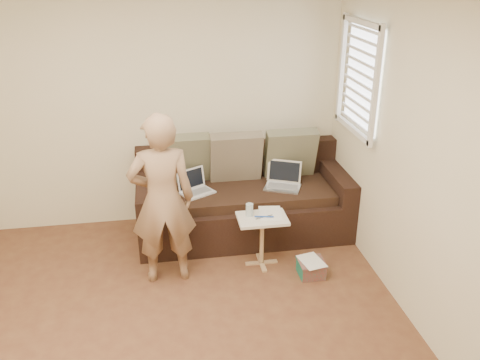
{
  "coord_description": "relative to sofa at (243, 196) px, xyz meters",
  "views": [
    {
      "loc": [
        0.06,
        -2.98,
        2.75
      ],
      "look_at": [
        0.8,
        1.4,
        0.78
      ],
      "focal_mm": 38.05,
      "sensor_mm": 36.0,
      "label": 1
    }
  ],
  "objects": [
    {
      "name": "floor",
      "position": [
        -0.9,
        -1.77,
        -0.42
      ],
      "size": [
        4.5,
        4.5,
        0.0
      ],
      "primitive_type": "plane",
      "color": "#583020",
      "rests_on": "ground"
    },
    {
      "name": "wall_back",
      "position": [
        -0.9,
        0.48,
        0.87
      ],
      "size": [
        4.0,
        0.0,
        4.0
      ],
      "primitive_type": "plane",
      "rotation": [
        1.57,
        0.0,
        0.0
      ],
      "color": "beige",
      "rests_on": "ground"
    },
    {
      "name": "wall_right",
      "position": [
        1.1,
        -1.77,
        0.87
      ],
      "size": [
        0.0,
        4.5,
        4.5
      ],
      "primitive_type": "plane",
      "rotation": [
        1.57,
        0.0,
        -1.57
      ],
      "color": "beige",
      "rests_on": "ground"
    },
    {
      "name": "window_blinds",
      "position": [
        1.05,
        -0.27,
        1.28
      ],
      "size": [
        0.12,
        0.88,
        1.08
      ],
      "primitive_type": null,
      "color": "white",
      "rests_on": "wall_right"
    },
    {
      "name": "sofa",
      "position": [
        0.0,
        0.0,
        0.0
      ],
      "size": [
        2.2,
        0.95,
        0.85
      ],
      "primitive_type": null,
      "color": "black",
      "rests_on": "ground"
    },
    {
      "name": "pillow_left",
      "position": [
        -0.6,
        0.25,
        0.37
      ],
      "size": [
        0.55,
        0.29,
        0.57
      ],
      "primitive_type": null,
      "rotation": [
        0.28,
        0.0,
        0.0
      ],
      "color": "#606148",
      "rests_on": "sofa"
    },
    {
      "name": "pillow_mid",
      "position": [
        -0.05,
        0.19,
        0.37
      ],
      "size": [
        0.55,
        0.27,
        0.57
      ],
      "primitive_type": null,
      "rotation": [
        0.24,
        0.0,
        0.0
      ],
      "color": "#665D48",
      "rests_on": "sofa"
    },
    {
      "name": "pillow_right",
      "position": [
        0.55,
        0.21,
        0.37
      ],
      "size": [
        0.55,
        0.28,
        0.57
      ],
      "primitive_type": null,
      "rotation": [
        0.26,
        0.0,
        0.0
      ],
      "color": "#606148",
      "rests_on": "sofa"
    },
    {
      "name": "laptop_silver",
      "position": [
        0.4,
        -0.08,
        0.1
      ],
      "size": [
        0.44,
        0.39,
        0.24
      ],
      "primitive_type": null,
      "rotation": [
        0.0,
        0.0,
        -0.43
      ],
      "color": "#B7BABC",
      "rests_on": "sofa"
    },
    {
      "name": "laptop_white",
      "position": [
        -0.49,
        -0.06,
        0.1
      ],
      "size": [
        0.39,
        0.36,
        0.23
      ],
      "primitive_type": null,
      "rotation": [
        0.0,
        0.0,
        0.51
      ],
      "color": "white",
      "rests_on": "sofa"
    },
    {
      "name": "person",
      "position": [
        -0.85,
        -0.73,
        0.37
      ],
      "size": [
        0.6,
        0.42,
        1.59
      ],
      "primitive_type": "imported",
      "rotation": [
        0.0,
        0.0,
        3.18
      ],
      "color": "#9A7654",
      "rests_on": "ground"
    },
    {
      "name": "side_table",
      "position": [
        0.06,
        -0.65,
        -0.17
      ],
      "size": [
        0.46,
        0.32,
        0.51
      ],
      "primitive_type": null,
      "color": "silver",
      "rests_on": "ground"
    },
    {
      "name": "drinking_glass",
      "position": [
        -0.05,
        -0.6,
        0.14
      ],
      "size": [
        0.07,
        0.07,
        0.12
      ],
      "primitive_type": null,
      "color": "silver",
      "rests_on": "side_table"
    },
    {
      "name": "scissors",
      "position": [
        0.08,
        -0.66,
        0.09
      ],
      "size": [
        0.18,
        0.1,
        0.02
      ],
      "primitive_type": null,
      "rotation": [
        0.0,
        0.0,
        0.02
      ],
      "color": "silver",
      "rests_on": "side_table"
    },
    {
      "name": "paper_on_table",
      "position": [
        0.16,
        -0.59,
        0.09
      ],
      "size": [
        0.25,
        0.33,
        0.0
      ],
      "primitive_type": null,
      "rotation": [
        0.0,
        0.0,
        -0.14
      ],
      "color": "white",
      "rests_on": "side_table"
    },
    {
      "name": "striped_box",
      "position": [
        0.48,
        -0.92,
        -0.35
      ],
      "size": [
        0.25,
        0.25,
        0.15
      ],
      "primitive_type": null,
      "color": "red",
      "rests_on": "ground"
    }
  ]
}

